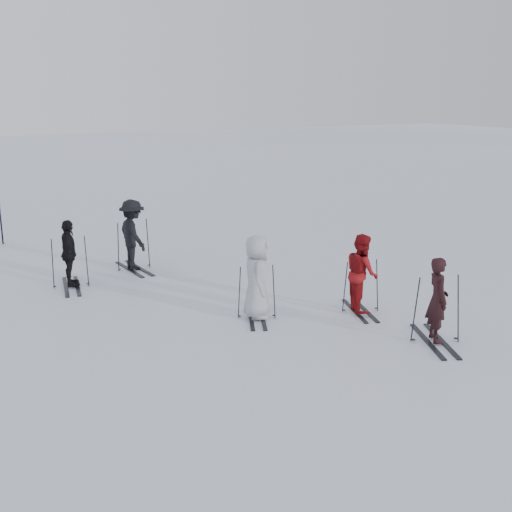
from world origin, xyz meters
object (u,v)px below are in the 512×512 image
Objects in this scene: skier_red at (362,274)px; skier_grey at (257,278)px; skier_uphill_left at (69,255)px; piste_marker at (0,209)px; skier_near_dark at (437,301)px; skier_uphill_far at (133,235)px.

skier_red is 0.96× the size of skier_grey.
skier_red is 6.80m from skier_uphill_left.
skier_uphill_left is 5.51m from piste_marker.
skier_grey is 0.79× the size of piste_marker.
skier_grey reaches higher than skier_uphill_left.
piste_marker is at bearing 49.97° from skier_near_dark.
skier_grey is at bearing -68.45° from piste_marker.
skier_red reaches higher than skier_near_dark.
skier_near_dark is 2.03m from skier_red.
skier_red is at bearing -83.04° from skier_grey.
skier_red is (-0.18, 2.02, 0.03)m from skier_near_dark.
skier_uphill_left is at bearing 61.40° from skier_near_dark.
piste_marker reaches higher than skier_uphill_far.
skier_red is 1.03× the size of skier_uphill_left.
skier_uphill_left is (-2.87, 3.95, -0.06)m from skier_grey.
piste_marker reaches higher than skier_near_dark.
skier_uphill_left is 0.74× the size of piste_marker.
skier_near_dark is at bearing -160.35° from skier_uphill_far.
skier_grey is 4.87m from skier_uphill_far.
skier_grey reaches higher than skier_red.
skier_red reaches higher than skier_uphill_left.
skier_red is 2.22m from skier_grey.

